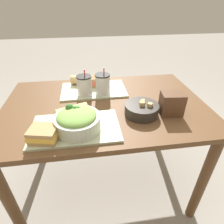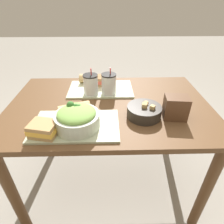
{
  "view_description": "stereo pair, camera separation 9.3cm",
  "coord_description": "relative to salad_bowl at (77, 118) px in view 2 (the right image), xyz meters",
  "views": [
    {
      "loc": [
        -0.1,
        -1.0,
        1.35
      ],
      "look_at": [
        0.01,
        -0.22,
        0.85
      ],
      "focal_mm": 30.0,
      "sensor_mm": 36.0,
      "label": 1
    },
    {
      "loc": [
        -0.01,
        -1.01,
        1.35
      ],
      "look_at": [
        0.01,
        -0.22,
        0.85
      ],
      "focal_mm": 30.0,
      "sensor_mm": 36.0,
      "label": 2
    }
  ],
  "objects": [
    {
      "name": "salad_bowl",
      "position": [
        0.0,
        0.0,
        0.0
      ],
      "size": [
        0.22,
        0.22,
        0.12
      ],
      "color": "beige",
      "rests_on": "tray_near"
    },
    {
      "name": "drink_cup_dark",
      "position": [
        0.04,
        0.36,
        0.01
      ],
      "size": [
        0.1,
        0.1,
        0.18
      ],
      "color": "silver",
      "rests_on": "tray_far"
    },
    {
      "name": "dining_table",
      "position": [
        0.16,
        0.25,
        -0.18
      ],
      "size": [
        1.24,
        0.82,
        0.77
      ],
      "color": "brown",
      "rests_on": "ground_plane"
    },
    {
      "name": "chip_bag",
      "position": [
        0.52,
        0.09,
        -0.0
      ],
      "size": [
        0.13,
        0.11,
        0.13
      ],
      "rotation": [
        0.0,
        0.0,
        -0.11
      ],
      "color": "brown",
      "rests_on": "dining_table"
    },
    {
      "name": "tray_near",
      "position": [
        -0.01,
        0.02,
        -0.06
      ],
      "size": [
        0.44,
        0.27,
        0.01
      ],
      "color": "#B2BC99",
      "rests_on": "dining_table"
    },
    {
      "name": "sandwich_far",
      "position": [
        0.07,
        0.5,
        -0.02
      ],
      "size": [
        0.13,
        0.11,
        0.06
      ],
      "rotation": [
        0.0,
        0.0,
        0.1
      ],
      "color": "olive",
      "rests_on": "tray_far"
    },
    {
      "name": "sandwich_near",
      "position": [
        -0.15,
        -0.06,
        -0.02
      ],
      "size": [
        0.15,
        0.13,
        0.06
      ],
      "rotation": [
        0.0,
        0.0,
        -0.21
      ],
      "color": "tan",
      "rests_on": "tray_near"
    },
    {
      "name": "baguette_far",
      "position": [
        0.03,
        0.54,
        -0.02
      ],
      "size": [
        0.17,
        0.08,
        0.06
      ],
      "rotation": [
        0.0,
        0.0,
        1.46
      ],
      "color": "tan",
      "rests_on": "tray_far"
    },
    {
      "name": "baguette_near",
      "position": [
        -0.03,
        0.12,
        -0.02
      ],
      "size": [
        0.18,
        0.12,
        0.06
      ],
      "rotation": [
        0.0,
        0.0,
        1.93
      ],
      "color": "tan",
      "rests_on": "tray_near"
    },
    {
      "name": "ground_plane",
      "position": [
        0.16,
        0.25,
        -0.83
      ],
      "size": [
        12.0,
        12.0,
        0.0
      ],
      "primitive_type": "plane",
      "color": "gray"
    },
    {
      "name": "drink_cup_red",
      "position": [
        0.16,
        0.36,
        0.01
      ],
      "size": [
        0.1,
        0.1,
        0.18
      ],
      "color": "silver",
      "rests_on": "tray_far"
    },
    {
      "name": "soup_bowl",
      "position": [
        0.35,
        0.1,
        -0.03
      ],
      "size": [
        0.19,
        0.19,
        0.09
      ],
      "color": "#2D2823",
      "rests_on": "dining_table"
    },
    {
      "name": "tray_far",
      "position": [
        0.1,
        0.44,
        -0.06
      ],
      "size": [
        0.44,
        0.27,
        0.01
      ],
      "color": "#B2BC99",
      "rests_on": "dining_table"
    }
  ]
}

